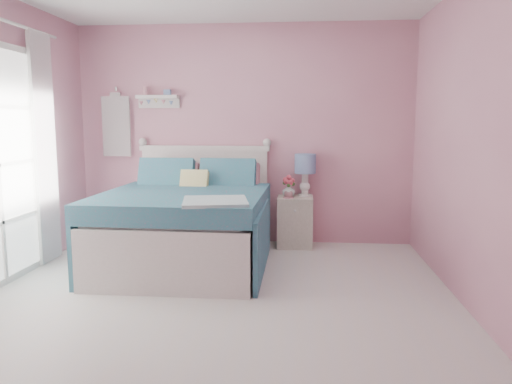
% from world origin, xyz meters
% --- Properties ---
extents(floor, '(4.50, 4.50, 0.00)m').
position_xyz_m(floor, '(0.00, 0.00, 0.00)').
color(floor, silver).
rests_on(floor, ground).
extents(room_shell, '(4.50, 4.50, 4.50)m').
position_xyz_m(room_shell, '(0.00, 0.00, 1.58)').
color(room_shell, '#BF7991').
rests_on(room_shell, floor).
extents(bed, '(1.63, 2.04, 1.17)m').
position_xyz_m(bed, '(-0.48, 1.23, 0.40)').
color(bed, silver).
rests_on(bed, floor).
extents(nightstand, '(0.41, 0.41, 0.59)m').
position_xyz_m(nightstand, '(0.62, 2.03, 0.30)').
color(nightstand, beige).
rests_on(nightstand, floor).
extents(table_lamp, '(0.25, 0.25, 0.50)m').
position_xyz_m(table_lamp, '(0.74, 2.10, 0.94)').
color(table_lamp, white).
rests_on(table_lamp, nightstand).
extents(vase, '(0.17, 0.17, 0.15)m').
position_xyz_m(vase, '(0.55, 2.03, 0.67)').
color(vase, silver).
rests_on(vase, nightstand).
extents(teacup, '(0.10, 0.10, 0.08)m').
position_xyz_m(teacup, '(0.55, 1.93, 0.63)').
color(teacup, '#BC7E87').
rests_on(teacup, nightstand).
extents(roses, '(0.14, 0.11, 0.12)m').
position_xyz_m(roses, '(0.55, 2.03, 0.78)').
color(roses, '#D7495F').
rests_on(roses, vase).
extents(wall_shelf, '(0.50, 0.15, 0.25)m').
position_xyz_m(wall_shelf, '(-1.03, 2.19, 1.73)').
color(wall_shelf, silver).
rests_on(wall_shelf, room_shell).
extents(hanging_dress, '(0.34, 0.03, 0.72)m').
position_xyz_m(hanging_dress, '(-1.55, 2.18, 1.40)').
color(hanging_dress, white).
rests_on(hanging_dress, room_shell).
extents(curtain_far, '(0.04, 0.40, 2.32)m').
position_xyz_m(curtain_far, '(-1.92, 1.14, 1.18)').
color(curtain_far, white).
rests_on(curtain_far, floor).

